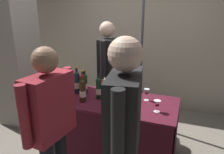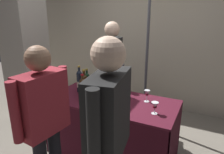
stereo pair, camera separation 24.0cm
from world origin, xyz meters
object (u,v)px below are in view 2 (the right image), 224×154
Objects in this scene: tasting_table at (112,117)px; wine_glass_near_vendor at (155,106)px; featured_wine_bottle at (114,92)px; wine_glass_mid at (117,101)px; booth_signpost at (148,40)px; vendor_presenter at (112,65)px; taster_foreground_right at (109,130)px; concrete_pillar at (23,29)px; display_bottle_0 at (123,87)px; wine_glass_near_taster at (147,93)px; flower_vase at (103,97)px.

wine_glass_near_vendor is (0.57, -0.12, 0.33)m from tasting_table.
wine_glass_mid is at bearing -54.14° from featured_wine_bottle.
booth_signpost is at bearing 91.01° from wine_glass_mid.
taster_foreground_right is (0.80, -1.68, 0.00)m from vendor_presenter.
booth_signpost reaches higher than featured_wine_bottle.
concrete_pillar is 2.45m from wine_glass_near_vendor.
taster_foreground_right reaches higher than wine_glass_mid.
vendor_presenter is 1.00× the size of taster_foreground_right.
wine_glass_near_vendor is 0.98× the size of wine_glass_mid.
tasting_table is 0.95× the size of vendor_presenter.
booth_signpost reaches higher than display_bottle_0.
wine_glass_near_taster is 0.55m from flower_vase.
wine_glass_mid is at bearing 11.03° from taster_foreground_right.
concrete_pillar is at bearing -161.66° from booth_signpost.
wine_glass_mid is (0.11, -0.16, -0.03)m from featured_wine_bottle.
display_bottle_0 is 0.58m from wine_glass_near_vendor.
taster_foreground_right reaches higher than wine_glass_near_taster.
wine_glass_near_vendor is 0.06× the size of booth_signpost.
concrete_pillar is 23.33× the size of wine_glass_near_vendor.
wine_glass_near_vendor is at bearing -9.25° from featured_wine_bottle.
taster_foreground_right is 1.98m from booth_signpost.
vendor_presenter is at bearing 110.20° from flower_vase.
vendor_presenter is (-0.34, 0.92, 0.12)m from flower_vase.
tasting_table is 1.20m from taster_foreground_right.
vendor_presenter reaches higher than wine_glass_near_taster.
taster_foreground_right is at bearing -65.05° from tasting_table.
wine_glass_mid is at bearing -14.72° from concrete_pillar.
tasting_table is (1.74, -0.30, -1.02)m from concrete_pillar.
concrete_pillar reaches higher than booth_signpost.
wine_glass_near_vendor is 0.89m from taster_foreground_right.
flower_vase is (-0.56, -0.11, 0.04)m from wine_glass_near_vendor.
featured_wine_bottle is 1.01× the size of display_bottle_0.
booth_signpost reaches higher than flower_vase.
wine_glass_mid is at bearing -169.81° from wine_glass_near_vendor.
flower_vase is 0.99m from vendor_presenter.
concrete_pillar is at bearing 165.28° from wine_glass_mid.
display_bottle_0 is at bearing 9.01° from taster_foreground_right.
vendor_presenter reaches higher than tasting_table.
featured_wine_bottle is 1.09m from booth_signpost.
taster_foreground_right is (0.46, -0.99, 0.49)m from tasting_table.
featured_wine_bottle is (1.79, -0.34, -0.66)m from concrete_pillar.
wine_glass_mid is 0.91× the size of wine_glass_near_taster.
tasting_table is at bearing -110.99° from display_bottle_0.
wine_glass_near_vendor is 0.08× the size of taster_foreground_right.
flower_vase is at bearing 21.42° from taster_foreground_right.
tasting_table is at bearing -9.89° from concrete_pillar.
concrete_pillar reaches higher than featured_wine_bottle.
concrete_pillar is 2.04m from tasting_table.
vendor_presenter is (-0.38, 0.72, 0.12)m from featured_wine_bottle.
concrete_pillar is 10.67× the size of featured_wine_bottle.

